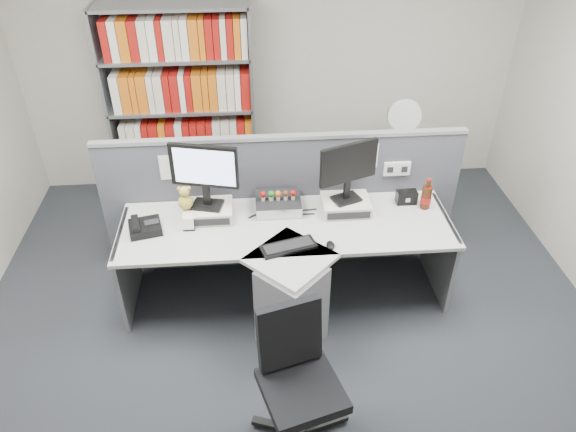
{
  "coord_description": "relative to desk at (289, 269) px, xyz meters",
  "views": [
    {
      "loc": [
        -0.26,
        -2.6,
        3.21
      ],
      "look_at": [
        0.0,
        0.65,
        0.92
      ],
      "focal_mm": 33.88,
      "sensor_mm": 36.0,
      "label": 1
    }
  ],
  "objects": [
    {
      "name": "ground",
      "position": [
        0.0,
        -0.6,
        -0.46
      ],
      "size": [
        5.5,
        5.5,
        0.0
      ],
      "primitive_type": "plane",
      "color": "#2F3238",
      "rests_on": "ground"
    },
    {
      "name": "room_shell",
      "position": [
        0.0,
        -0.6,
        1.33
      ],
      "size": [
        5.04,
        5.54,
        2.72
      ],
      "color": "beige",
      "rests_on": "ground"
    },
    {
      "name": "partition",
      "position": [
        0.0,
        0.65,
        0.19
      ],
      "size": [
        3.0,
        0.08,
        1.27
      ],
      "color": "#4C4D56",
      "rests_on": "ground"
    },
    {
      "name": "desk",
      "position": [
        0.0,
        0.0,
        0.0
      ],
      "size": [
        2.6,
        1.2,
        0.72
      ],
      "color": "beige",
      "rests_on": "ground"
    },
    {
      "name": "monitor_riser_left",
      "position": [
        -0.61,
        0.38,
        0.31
      ],
      "size": [
        0.38,
        0.31,
        0.1
      ],
      "color": "beige",
      "rests_on": "desk"
    },
    {
      "name": "monitor_riser_right",
      "position": [
        0.49,
        0.38,
        0.31
      ],
      "size": [
        0.38,
        0.31,
        0.1
      ],
      "color": "beige",
      "rests_on": "desk"
    },
    {
      "name": "monitor_left",
      "position": [
        -0.61,
        0.38,
        0.68
      ],
      "size": [
        0.52,
        0.22,
        0.53
      ],
      "color": "black",
      "rests_on": "monitor_riser_left"
    },
    {
      "name": "monitor_right",
      "position": [
        0.49,
        0.38,
        0.66
      ],
      "size": [
        0.47,
        0.22,
        0.5
      ],
      "color": "black",
      "rests_on": "monitor_riser_right"
    },
    {
      "name": "desktop_pc",
      "position": [
        -0.05,
        0.45,
        0.31
      ],
      "size": [
        0.36,
        0.32,
        0.1
      ],
      "color": "black",
      "rests_on": "desk"
    },
    {
      "name": "figurines",
      "position": [
        -0.06,
        0.43,
        0.41
      ],
      "size": [
        0.29,
        0.05,
        0.09
      ],
      "color": "beige",
      "rests_on": "desktop_pc"
    },
    {
      "name": "keyboard",
      "position": [
        -0.01,
        -0.07,
        0.28
      ],
      "size": [
        0.44,
        0.26,
        0.03
      ],
      "color": "black",
      "rests_on": "desk"
    },
    {
      "name": "mouse",
      "position": [
        0.3,
        -0.09,
        0.28
      ],
      "size": [
        0.06,
        0.1,
        0.04
      ],
      "primitive_type": "ellipsoid",
      "color": "black",
      "rests_on": "desk"
    },
    {
      "name": "desk_phone",
      "position": [
        -1.09,
        0.23,
        0.3
      ],
      "size": [
        0.28,
        0.27,
        0.1
      ],
      "color": "black",
      "rests_on": "desk"
    },
    {
      "name": "desk_calendar",
      "position": [
        -0.75,
        0.22,
        0.31
      ],
      "size": [
        0.09,
        0.07,
        0.11
      ],
      "color": "black",
      "rests_on": "desk"
    },
    {
      "name": "plush_toy",
      "position": [
        -0.77,
        0.36,
        0.45
      ],
      "size": [
        0.12,
        0.12,
        0.2
      ],
      "color": "gold",
      "rests_on": "monitor_riser_left"
    },
    {
      "name": "speaker",
      "position": [
        1.01,
        0.45,
        0.32
      ],
      "size": [
        0.17,
        0.09,
        0.11
      ],
      "primitive_type": "cube",
      "color": "black",
      "rests_on": "desk"
    },
    {
      "name": "cola_bottle",
      "position": [
        1.14,
        0.37,
        0.37
      ],
      "size": [
        0.08,
        0.08,
        0.27
      ],
      "color": "#3F190A",
      "rests_on": "desk"
    },
    {
      "name": "shelving_unit",
      "position": [
        -0.9,
        1.85,
        0.52
      ],
      "size": [
        1.41,
        0.4,
        2.0
      ],
      "color": "gray",
      "rests_on": "ground"
    },
    {
      "name": "filing_cabinet",
      "position": [
        1.2,
        1.4,
        -0.11
      ],
      "size": [
        0.45,
        0.61,
        0.7
      ],
      "color": "gray",
      "rests_on": "ground"
    },
    {
      "name": "desk_fan",
      "position": [
        1.2,
        1.4,
        0.57
      ],
      "size": [
        0.31,
        0.18,
        0.52
      ],
      "color": "white",
      "rests_on": "filing_cabinet"
    },
    {
      "name": "office_chair",
      "position": [
        -0.03,
        -1.06,
        0.06
      ],
      "size": [
        0.64,
        0.62,
        0.97
      ],
      "color": "silver",
      "rests_on": "ground"
    }
  ]
}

